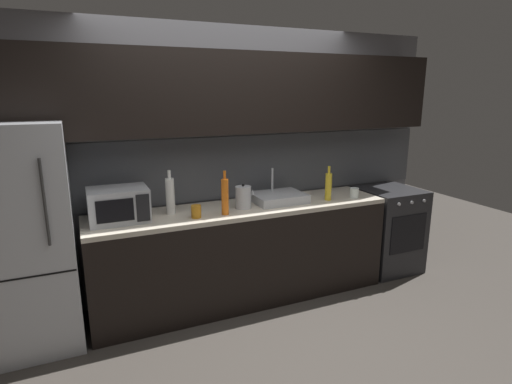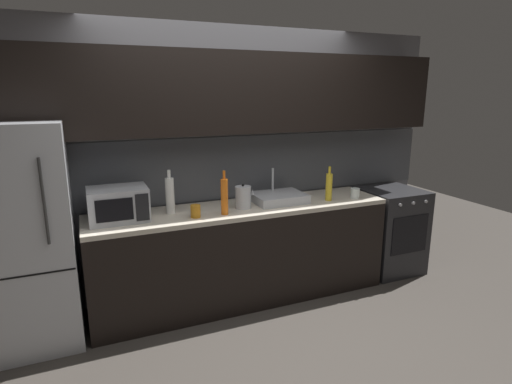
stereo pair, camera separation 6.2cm
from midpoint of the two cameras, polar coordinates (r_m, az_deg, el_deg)
name	(u,v)px [view 1 (the left image)]	position (r m, az deg, el deg)	size (l,w,h in m)	color
ground_plane	(288,350)	(3.36, 3.94, -21.01)	(10.00, 10.00, 0.00)	#3D3833
back_wall	(230,132)	(3.87, -4.05, 8.34)	(4.47, 0.44, 2.50)	slate
counter_run	(243,253)	(3.87, -2.24, -8.49)	(2.73, 0.60, 0.90)	black
refrigerator	(24,239)	(3.52, -29.86, -5.64)	(0.68, 0.69, 1.71)	#B7BABF
oven_range	(388,229)	(4.72, 17.41, -4.93)	(0.60, 0.62, 0.90)	#232326
microwave	(118,205)	(3.47, -19.00, -1.68)	(0.46, 0.35, 0.27)	#A8AAAF
sink_basin	(278,197)	(3.88, 2.65, -0.75)	(0.48, 0.38, 0.30)	#ADAFB5
kettle	(243,197)	(3.65, -2.24, -0.73)	(0.18, 0.14, 0.22)	#B7BABF
wine_bottle_yellow	(328,186)	(3.97, 9.56, 0.80)	(0.06, 0.06, 0.33)	gold
wine_bottle_white	(170,196)	(3.54, -12.29, -0.49)	(0.07, 0.07, 0.38)	silver
wine_bottle_orange	(225,196)	(3.46, -4.83, -0.59)	(0.06, 0.06, 0.38)	orange
mug_clear	(354,193)	(4.12, 13.03, -0.12)	(0.09, 0.09, 0.10)	silver
mug_amber	(196,211)	(3.43, -8.80, -2.69)	(0.08, 0.08, 0.11)	#B27019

